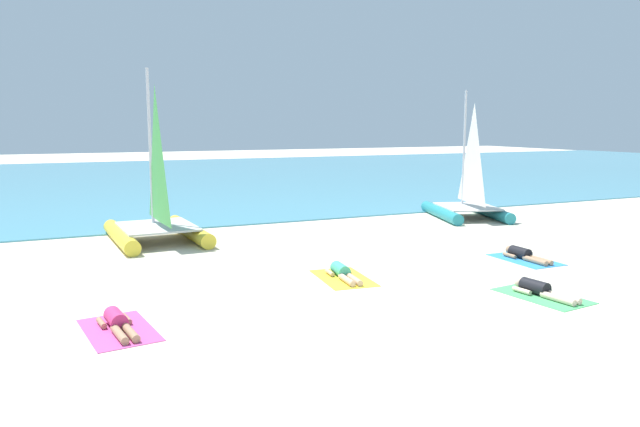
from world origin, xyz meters
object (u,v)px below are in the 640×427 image
sailboat_yellow (157,216)px  sunbather_center_right (540,290)px  towel_center_left (343,278)px  towel_leftmost (119,330)px  towel_center_right (542,296)px  sunbather_center_left (342,272)px  sailboat_teal (467,199)px  sunbather_rightmost (524,255)px  towel_rightmost (525,260)px  sunbather_leftmost (118,322)px

sailboat_yellow → sunbather_center_right: bearing=-58.3°
towel_center_left → sunbather_center_right: size_ratio=1.21×
sailboat_yellow → towel_leftmost: bearing=-106.7°
towel_center_right → sunbather_center_right: sunbather_center_right is taller
towel_center_left → sunbather_center_left: 0.14m
sailboat_teal → sunbather_rightmost: 7.15m
towel_center_left → sunbather_rightmost: bearing=-2.1°
sunbather_rightmost → towel_center_right: bearing=-127.0°
towel_center_left → towel_rightmost: same height
sunbather_rightmost → towel_rightmost: bearing=-90.0°
towel_leftmost → sunbather_center_left: bearing=17.7°
sailboat_teal → towel_rightmost: sailboat_teal is taller
towel_center_left → sunbather_center_left: bearing=84.2°
towel_rightmost → sailboat_yellow: bearing=142.6°
sunbather_leftmost → sunbather_center_left: 5.46m
sailboat_teal → towel_center_left: 10.47m
sailboat_teal → sunbather_leftmost: (-13.60, -7.75, -0.60)m
towel_center_right → sunbather_center_left: bearing=135.4°
sunbather_rightmost → towel_center_left: bearing=177.6°
sailboat_yellow → towel_leftmost: size_ratio=2.79×
towel_center_left → sunbather_center_right: bearing=-43.3°
sunbather_leftmost → sailboat_yellow: bearing=68.7°
sailboat_teal → sunbather_center_right: bearing=-103.1°
sunbather_center_left → towel_center_left: bearing=-90.0°
towel_leftmost → towel_center_left: (5.21, 1.60, 0.00)m
sunbather_center_left → sunbather_rightmost: same height
sailboat_teal → towel_center_right: (-5.21, -9.27, -0.72)m
sunbather_leftmost → sunbather_center_left: (5.22, 1.60, 0.00)m
sunbather_center_left → towel_center_right: sunbather_center_left is taller
towel_leftmost → towel_rightmost: size_ratio=1.00×
towel_rightmost → sailboat_teal: bearing=64.6°
towel_center_left → sunbather_center_left: (0.01, 0.07, 0.13)m
towel_center_left → towel_center_right: bearing=-43.9°
towel_center_left → sunbather_center_left: size_ratio=1.21×
sailboat_yellow → towel_leftmost: 8.17m
sailboat_yellow → towel_rightmost: sailboat_yellow is taller
sailboat_teal → towel_leftmost: bearing=-133.7°
sunbather_rightmost → sunbather_center_left: bearing=176.8°
sunbather_leftmost → sunbather_rightmost: same height
sunbather_center_left → towel_center_right: 4.45m
sunbather_leftmost → towel_center_right: sunbather_leftmost is taller
sailboat_teal → towel_rightmost: size_ratio=2.57×
towel_center_left → towel_leftmost: bearing=-163.0°
sailboat_teal → sunbather_rightmost: size_ratio=3.13×
sunbather_center_right → sailboat_yellow: bearing=117.8°
towel_center_right → sunbather_rightmost: size_ratio=1.22×
sailboat_yellow → towel_center_right: sailboat_yellow is taller
sailboat_yellow → towel_center_right: (6.46, -9.36, -0.78)m
sunbather_center_left → towel_center_right: size_ratio=0.83×
sailboat_teal → towel_center_right: size_ratio=2.57×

